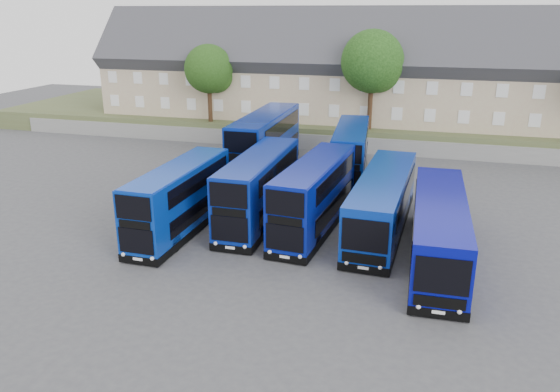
# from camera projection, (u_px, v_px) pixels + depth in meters

# --- Properties ---
(ground) EXTENTS (120.00, 120.00, 0.00)m
(ground) POSITION_uv_depth(u_px,v_px,m) (274.00, 255.00, 29.85)
(ground) COLOR #434448
(ground) RESTS_ON ground
(retaining_wall) EXTENTS (70.00, 0.40, 1.50)m
(retaining_wall) POSITION_uv_depth(u_px,v_px,m) (345.00, 144.00, 51.49)
(retaining_wall) COLOR slate
(retaining_wall) RESTS_ON ground
(earth_bank) EXTENTS (80.00, 20.00, 2.00)m
(earth_bank) POSITION_uv_depth(u_px,v_px,m) (360.00, 122.00, 60.52)
(earth_bank) COLOR #4F5630
(earth_bank) RESTS_ON ground
(terrace_row) EXTENTS (48.00, 10.40, 11.20)m
(terrace_row) POSITION_uv_depth(u_px,v_px,m) (327.00, 74.00, 55.84)
(terrace_row) COLOR tan
(terrace_row) RESTS_ON earth_bank
(dd_front_left) EXTENTS (2.52, 10.15, 4.01)m
(dd_front_left) POSITION_uv_depth(u_px,v_px,m) (180.00, 200.00, 32.46)
(dd_front_left) COLOR #0932A7
(dd_front_left) RESTS_ON ground
(dd_front_mid) EXTENTS (2.49, 10.68, 4.24)m
(dd_front_mid) POSITION_uv_depth(u_px,v_px,m) (259.00, 190.00, 34.08)
(dd_front_mid) COLOR #082294
(dd_front_mid) RESTS_ON ground
(dd_front_right) EXTENTS (3.29, 10.70, 4.19)m
(dd_front_right) POSITION_uv_depth(u_px,v_px,m) (314.00, 197.00, 32.77)
(dd_front_right) COLOR #071790
(dd_front_right) RESTS_ON ground
(dd_rear_left) EXTENTS (2.83, 12.11, 4.81)m
(dd_rear_left) POSITION_uv_depth(u_px,v_px,m) (265.00, 144.00, 44.42)
(dd_rear_left) COLOR navy
(dd_rear_left) RESTS_ON ground
(dd_rear_right) EXTENTS (3.36, 10.65, 4.16)m
(dd_rear_right) POSITION_uv_depth(u_px,v_px,m) (350.00, 154.00, 42.67)
(dd_rear_right) COLOR #082EA1
(dd_rear_right) RESTS_ON ground
(coach_east_a) EXTENTS (3.20, 12.76, 3.46)m
(coach_east_a) POSITION_uv_depth(u_px,v_px,m) (382.00, 204.00, 32.69)
(coach_east_a) COLOR #082DA2
(coach_east_a) RESTS_ON ground
(coach_east_b) EXTENTS (2.90, 12.55, 3.42)m
(coach_east_b) POSITION_uv_depth(u_px,v_px,m) (439.00, 231.00, 28.68)
(coach_east_b) COLOR #070B92
(coach_east_b) RESTS_ON ground
(tree_west) EXTENTS (4.80, 4.80, 7.65)m
(tree_west) POSITION_uv_depth(u_px,v_px,m) (210.00, 71.00, 54.01)
(tree_west) COLOR #382314
(tree_west) RESTS_ON earth_bank
(tree_mid) EXTENTS (5.76, 5.76, 9.18)m
(tree_mid) POSITION_uv_depth(u_px,v_px,m) (374.00, 64.00, 50.04)
(tree_mid) COLOR #382314
(tree_mid) RESTS_ON earth_bank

